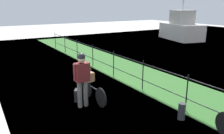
{
  "coord_description": "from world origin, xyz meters",
  "views": [
    {
      "loc": [
        7.08,
        -2.72,
        3.01
      ],
      "look_at": [
        0.49,
        1.32,
        0.9
      ],
      "focal_mm": 36.34,
      "sensor_mm": 36.0,
      "label": 1
    }
  ],
  "objects": [
    {
      "name": "mooring_bollard",
      "position": [
        3.3,
        1.82,
        0.24
      ],
      "size": [
        0.2,
        0.2,
        0.47
      ],
      "primitive_type": "cylinder",
      "color": "#38383D",
      "rests_on": "ground"
    },
    {
      "name": "ground_plane",
      "position": [
        0.0,
        0.0,
        0.0
      ],
      "size": [
        60.0,
        60.0,
        0.0
      ],
      "primitive_type": "plane",
      "color": "beige"
    },
    {
      "name": "wooden_crate",
      "position": [
        0.63,
        0.32,
        0.75
      ],
      "size": [
        0.39,
        0.3,
        0.29
      ],
      "primitive_type": "cube",
      "rotation": [
        0.0,
        0.0,
        0.02
      ],
      "color": "olive",
      "rests_on": "bicycle_main"
    },
    {
      "name": "cyclist_person",
      "position": [
        1.15,
        -0.12,
        1.0
      ],
      "size": [
        0.27,
        0.54,
        1.68
      ],
      "color": "slate",
      "rests_on": "ground"
    },
    {
      "name": "terrier_dog",
      "position": [
        0.65,
        0.32,
        0.98
      ],
      "size": [
        0.32,
        0.15,
        0.18
      ],
      "color": "#4C3D2D",
      "rests_on": "wooden_crate"
    },
    {
      "name": "bicycle_main",
      "position": [
        0.97,
        0.33,
        0.32
      ],
      "size": [
        1.57,
        0.17,
        0.61
      ],
      "color": "black",
      "rests_on": "ground"
    },
    {
      "name": "grass_strip",
      "position": [
        0.0,
        3.33,
        0.01
      ],
      "size": [
        27.0,
        2.4,
        0.03
      ],
      "primitive_type": "cube",
      "color": "#38702D",
      "rests_on": "ground"
    },
    {
      "name": "backpack_on_paving",
      "position": [
        0.69,
        -0.1,
        0.2
      ],
      "size": [
        0.33,
        0.3,
        0.4
      ],
      "primitive_type": "cube",
      "rotation": [
        0.0,
        0.0,
        5.71
      ],
      "color": "black",
      "rests_on": "ground"
    },
    {
      "name": "moored_boat_mid",
      "position": [
        -7.2,
        13.36,
        0.97
      ],
      "size": [
        4.55,
        3.12,
        4.19
      ],
      "color": "silver",
      "rests_on": "ground"
    },
    {
      "name": "iron_fence",
      "position": [
        -0.0,
        2.32,
        0.65
      ],
      "size": [
        18.04,
        0.04,
        1.11
      ],
      "color": "black",
      "rests_on": "ground"
    }
  ]
}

